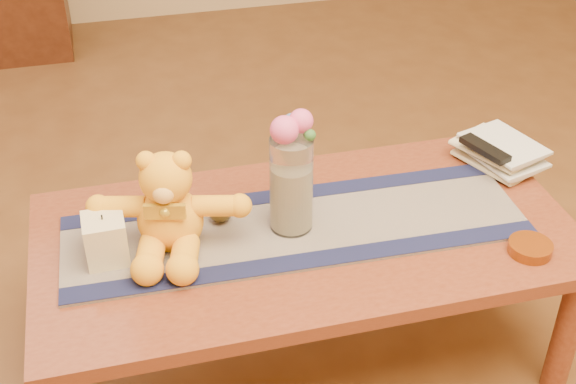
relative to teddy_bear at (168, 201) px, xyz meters
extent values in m
plane|color=#5A3519|center=(0.34, -0.03, -0.58)|extent=(5.50, 5.50, 0.00)
cube|color=#5F2716|center=(0.34, -0.03, -0.15)|extent=(1.40, 0.70, 0.04)
cylinder|color=#5F2716|center=(0.98, -0.32, -0.38)|extent=(0.07, 0.07, 0.41)
cylinder|color=#5F2716|center=(-0.30, 0.26, -0.38)|extent=(0.07, 0.07, 0.41)
cylinder|color=#5F2716|center=(0.98, 0.26, -0.38)|extent=(0.07, 0.07, 0.41)
cube|color=#1C1843|center=(0.32, -0.01, -0.13)|extent=(1.21, 0.38, 0.01)
cube|color=#13173A|center=(0.32, -0.16, -0.13)|extent=(1.20, 0.09, 0.00)
cube|color=#13173A|center=(0.32, 0.13, -0.13)|extent=(1.20, 0.09, 0.00)
cube|color=beige|center=(-0.16, -0.02, -0.07)|extent=(0.10, 0.10, 0.12)
cylinder|color=black|center=(-0.16, -0.02, 0.00)|extent=(0.00, 0.00, 0.01)
cylinder|color=silver|center=(0.31, -0.01, 0.00)|extent=(0.11, 0.11, 0.26)
cylinder|color=beige|center=(0.31, -0.01, -0.04)|extent=(0.09, 0.09, 0.18)
sphere|color=#E14F91|center=(0.29, -0.02, 0.17)|extent=(0.07, 0.07, 0.07)
sphere|color=#E14F91|center=(0.33, 0.00, 0.18)|extent=(0.06, 0.06, 0.06)
sphere|color=#516AB0|center=(0.32, 0.03, 0.16)|extent=(0.04, 0.04, 0.04)
sphere|color=#516AB0|center=(0.28, 0.01, 0.15)|extent=(0.04, 0.04, 0.04)
sphere|color=#33662D|center=(0.35, -0.03, 0.15)|extent=(0.03, 0.03, 0.03)
sphere|color=#52411B|center=(0.13, 0.06, -0.10)|extent=(0.07, 0.07, 0.06)
imported|color=beige|center=(0.90, 0.12, -0.12)|extent=(0.24, 0.27, 0.02)
imported|color=beige|center=(0.91, 0.11, -0.11)|extent=(0.22, 0.26, 0.02)
imported|color=beige|center=(0.89, 0.12, -0.09)|extent=(0.25, 0.27, 0.02)
imported|color=beige|center=(0.91, 0.11, -0.07)|extent=(0.22, 0.26, 0.02)
cube|color=black|center=(0.90, 0.11, -0.05)|extent=(0.10, 0.17, 0.02)
cylinder|color=#BF5914|center=(0.86, -0.25, -0.12)|extent=(0.14, 0.14, 0.03)
camera|label=1|loc=(-0.10, -1.55, 1.07)|focal=47.86mm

